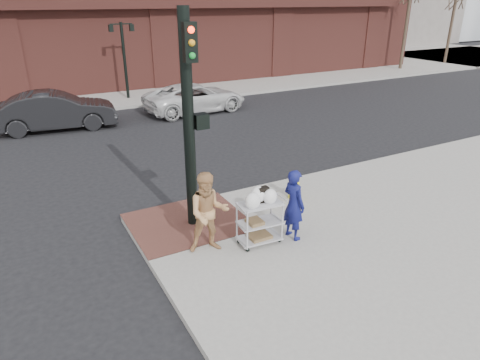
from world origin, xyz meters
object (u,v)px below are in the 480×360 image
lamp_post (124,52)px  minivan_white (195,98)px  pedestrian_tan (209,213)px  utility_cart (260,219)px  woman_blue (294,205)px  fire_hydrant (293,185)px  sedan_dark (55,111)px  traffic_signal_pole (190,117)px

lamp_post → minivan_white: (2.28, -4.25, -1.91)m
pedestrian_tan → utility_cart: size_ratio=1.36×
woman_blue → fire_hydrant: (1.25, 1.74, -0.44)m
pedestrian_tan → utility_cart: bearing=2.6°
minivan_white → woman_blue: bearing=162.1°
sedan_dark → lamp_post: bearing=-37.6°
minivan_white → pedestrian_tan: bearing=153.6°
sedan_dark → fire_hydrant: 11.91m
lamp_post → utility_cart: bearing=-95.3°
lamp_post → sedan_dark: 6.30m
woman_blue → fire_hydrant: size_ratio=2.17×
woman_blue → pedestrian_tan: pedestrian_tan is taller
pedestrian_tan → fire_hydrant: (3.17, 1.31, -0.52)m
sedan_dark → utility_cart: bearing=-160.5°
minivan_white → fire_hydrant: bearing=166.3°
utility_cart → fire_hydrant: size_ratio=1.74×
pedestrian_tan → lamp_post: bearing=97.4°
sedan_dark → utility_cart: size_ratio=3.73×
traffic_signal_pole → fire_hydrant: traffic_signal_pole is taller
minivan_white → utility_cart: utility_cart is taller
minivan_white → utility_cart: (-3.83, -12.54, 0.05)m
woman_blue → pedestrian_tan: (-1.92, 0.43, 0.07)m
lamp_post → pedestrian_tan: bearing=-99.2°
lamp_post → pedestrian_tan: lamp_post is taller
traffic_signal_pole → fire_hydrant: size_ratio=6.49×
traffic_signal_pole → sedan_dark: 11.27m
pedestrian_tan → sedan_dark: (-1.60, 12.23, -0.24)m
fire_hydrant → traffic_signal_pole: bearing=-179.5°
lamp_post → woman_blue: size_ratio=2.39×
sedan_dark → minivan_white: (6.54, 0.04, -0.11)m
traffic_signal_pole → sedan_dark: traffic_signal_pole is taller
traffic_signal_pole → fire_hydrant: bearing=0.5°
traffic_signal_pole → fire_hydrant: (2.98, 0.03, -2.29)m
traffic_signal_pole → lamp_post: bearing=80.8°
lamp_post → pedestrian_tan: 16.80m
fire_hydrant → lamp_post: bearing=91.9°
traffic_signal_pole → fire_hydrant: 3.76m
sedan_dark → traffic_signal_pole: bearing=-163.5°
traffic_signal_pole → utility_cart: bearing=-59.4°
lamp_post → fire_hydrant: size_ratio=5.19×
traffic_signal_pole → woman_blue: bearing=-44.7°
lamp_post → woman_blue: bearing=-92.5°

